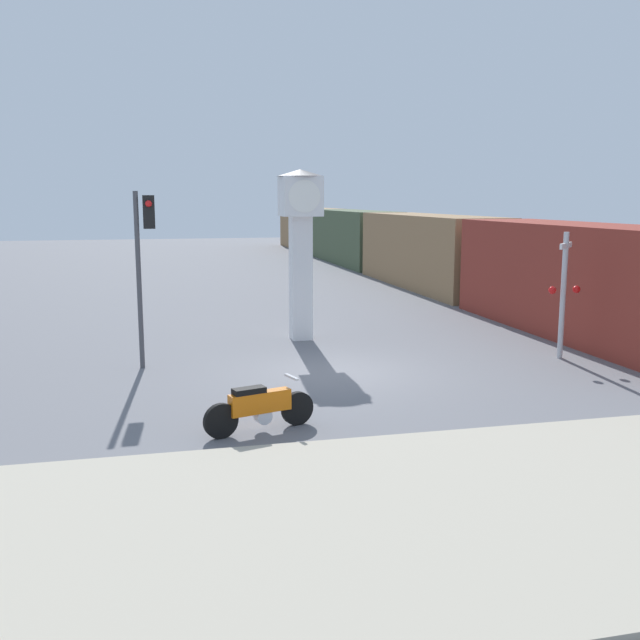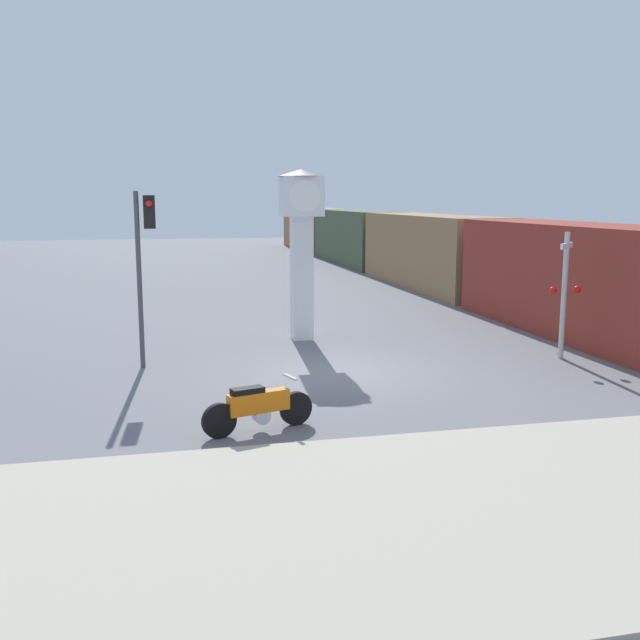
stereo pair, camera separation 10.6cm
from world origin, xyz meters
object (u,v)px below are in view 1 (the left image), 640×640
traffic_light (144,248)px  railroad_crossing_signal (564,290)px  freight_train (385,243)px  clock_tower (301,228)px  motorcycle (260,407)px

traffic_light → railroad_crossing_signal: 10.75m
freight_train → railroad_crossing_signal: size_ratio=15.39×
clock_tower → traffic_light: 5.24m
motorcycle → railroad_crossing_signal: bearing=9.0°
clock_tower → freight_train: bearing=64.2°
clock_tower → motorcycle: bearing=-106.8°
freight_train → traffic_light: (-13.01, -20.40, 1.28)m
clock_tower → traffic_light: bearing=-148.6°
railroad_crossing_signal → traffic_light: bearing=172.5°
traffic_light → motorcycle: bearing=-70.5°
railroad_crossing_signal → clock_tower: bearing=146.1°
clock_tower → freight_train: 19.71m
freight_train → railroad_crossing_signal: (-2.41, -21.80, 0.12)m
freight_train → clock_tower: bearing=-115.8°
clock_tower → freight_train: size_ratio=0.10×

